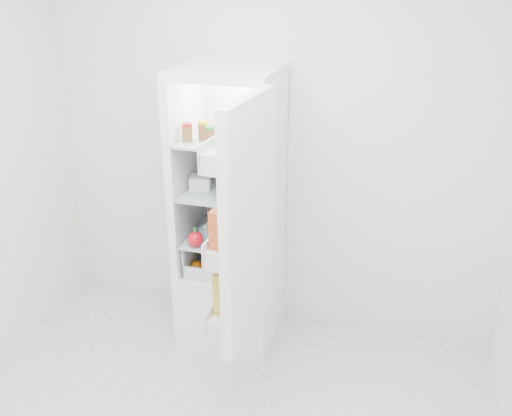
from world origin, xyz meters
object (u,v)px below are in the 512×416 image
(mushroom_bowl, at_px, (211,233))
(red_cabbage, at_px, (243,223))
(fridge_door, at_px, (243,228))
(refrigerator, at_px, (233,241))

(mushroom_bowl, bearing_deg, red_cabbage, 26.72)
(red_cabbage, xyz_separation_m, mushroom_bowl, (-0.18, -0.09, -0.05))
(mushroom_bowl, bearing_deg, fridge_door, -53.33)
(refrigerator, distance_m, mushroom_bowl, 0.21)
(refrigerator, distance_m, red_cabbage, 0.20)
(refrigerator, bearing_deg, mushroom_bowl, -122.75)
(mushroom_bowl, xyz_separation_m, fridge_door, (0.37, -0.49, 0.31))
(fridge_door, bearing_deg, mushroom_bowl, 42.22)
(red_cabbage, xyz_separation_m, fridge_door, (0.18, -0.58, 0.26))
(refrigerator, bearing_deg, red_cabbage, -31.24)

